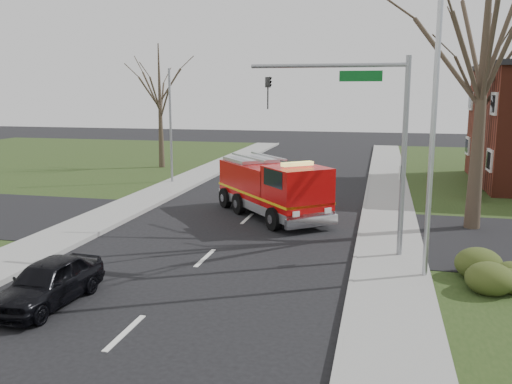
# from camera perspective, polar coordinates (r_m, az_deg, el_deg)

# --- Properties ---
(ground) EXTENTS (120.00, 120.00, 0.00)m
(ground) POSITION_cam_1_polar(r_m,az_deg,el_deg) (18.84, -5.39, -6.96)
(ground) COLOR black
(ground) RESTS_ON ground
(sidewalk_right) EXTENTS (2.40, 80.00, 0.15)m
(sidewalk_right) POSITION_cam_1_polar(r_m,az_deg,el_deg) (17.92, 13.96, -7.92)
(sidewalk_right) COLOR gray
(sidewalk_right) RESTS_ON ground
(sidewalk_left) EXTENTS (2.40, 80.00, 0.15)m
(sidewalk_left) POSITION_cam_1_polar(r_m,az_deg,el_deg) (21.55, -21.30, -5.19)
(sidewalk_left) COLOR gray
(sidewalk_left) RESTS_ON ground
(health_center_sign) EXTENTS (0.12, 2.00, 1.40)m
(health_center_sign) POSITION_cam_1_polar(r_m,az_deg,el_deg) (30.27, 21.94, 0.72)
(health_center_sign) COLOR #471014
(health_center_sign) RESTS_ON ground
(hedge_corner) EXTENTS (2.80, 2.00, 0.90)m
(hedge_corner) POSITION_cam_1_polar(r_m,az_deg,el_deg) (17.11, 23.56, -7.62)
(hedge_corner) COLOR #2E3C16
(hedge_corner) RESTS_ON lawn_right
(bare_tree_near) EXTENTS (6.00, 6.00, 12.00)m
(bare_tree_near) POSITION_cam_1_polar(r_m,az_deg,el_deg) (23.38, 22.99, 14.06)
(bare_tree_near) COLOR #32281D
(bare_tree_near) RESTS_ON ground
(bare_tree_far) EXTENTS (5.25, 5.25, 10.50)m
(bare_tree_far) POSITION_cam_1_polar(r_m,az_deg,el_deg) (32.45, 22.86, 11.23)
(bare_tree_far) COLOR #32281D
(bare_tree_far) RESTS_ON ground
(bare_tree_left) EXTENTS (4.50, 4.50, 9.00)m
(bare_tree_left) POSITION_cam_1_polar(r_m,az_deg,el_deg) (40.24, -10.11, 10.29)
(bare_tree_left) COLOR #32281D
(bare_tree_left) RESTS_ON ground
(traffic_signal_mast) EXTENTS (5.29, 0.18, 6.80)m
(traffic_signal_mast) POSITION_cam_1_polar(r_m,az_deg,el_deg) (18.55, 11.47, 7.42)
(traffic_signal_mast) COLOR gray
(traffic_signal_mast) RESTS_ON ground
(streetlight_pole) EXTENTS (1.48, 0.16, 8.40)m
(streetlight_pole) POSITION_cam_1_polar(r_m,az_deg,el_deg) (16.61, 17.93, 6.23)
(streetlight_pole) COLOR #B7BABF
(streetlight_pole) RESTS_ON ground
(utility_pole_far) EXTENTS (0.14, 0.14, 7.00)m
(utility_pole_far) POSITION_cam_1_polar(r_m,az_deg,el_deg) (33.54, -8.98, 6.76)
(utility_pole_far) COLOR gray
(utility_pole_far) RESTS_ON ground
(fire_engine) EXTENTS (6.17, 6.79, 2.77)m
(fire_engine) POSITION_cam_1_polar(r_m,az_deg,el_deg) (24.60, 1.76, 0.25)
(fire_engine) COLOR #B30808
(fire_engine) RESTS_ON ground
(parked_car_maroon) EXTENTS (1.70, 3.75, 1.25)m
(parked_car_maroon) POSITION_cam_1_polar(r_m,az_deg,el_deg) (15.72, -21.07, -8.86)
(parked_car_maroon) COLOR black
(parked_car_maroon) RESTS_ON ground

